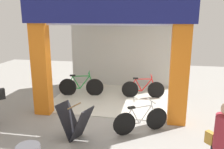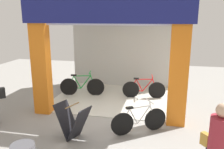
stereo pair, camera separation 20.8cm
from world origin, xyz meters
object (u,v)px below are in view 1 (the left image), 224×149
bicycle_inside_1 (143,89)px  bicycle_inside_0 (81,86)px  sandwich_board_sign (75,122)px  bicycle_parked_0 (141,120)px  pedestrian_2 (223,146)px

bicycle_inside_1 → bicycle_inside_0: bearing=-175.3°
bicycle_inside_1 → sandwich_board_sign: (-1.50, -3.41, 0.10)m
sandwich_board_sign → bicycle_inside_0: bearing=105.3°
bicycle_inside_1 → bicycle_parked_0: bicycle_inside_1 is taller
bicycle_parked_0 → sandwich_board_sign: sandwich_board_sign is taller
pedestrian_2 → bicycle_inside_1: bearing=109.1°
pedestrian_2 → bicycle_inside_0: bearing=131.8°
bicycle_inside_1 → pedestrian_2: size_ratio=0.97×
bicycle_inside_1 → sandwich_board_sign: size_ratio=1.63×
bicycle_inside_0 → bicycle_inside_1: bearing=4.7°
bicycle_inside_0 → sandwich_board_sign: (0.88, -3.22, 0.07)m
bicycle_inside_1 → sandwich_board_sign: sandwich_board_sign is taller
bicycle_parked_0 → pedestrian_2: 2.48m
bicycle_inside_0 → bicycle_parked_0: size_ratio=1.24×
bicycle_inside_0 → bicycle_inside_1: (2.38, 0.20, -0.03)m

